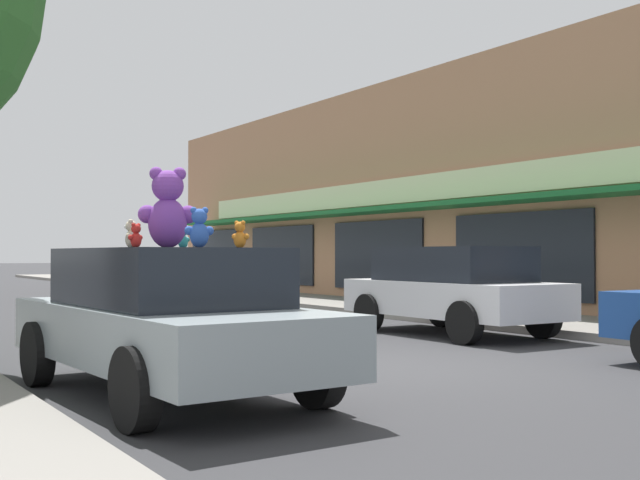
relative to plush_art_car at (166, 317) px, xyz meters
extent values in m
plane|color=#333335|center=(3.21, 0.46, -0.79)|extent=(260.00, 260.00, 0.00)
cube|color=tan|center=(16.95, 8.28, 2.40)|extent=(12.38, 33.39, 6.39)
cube|color=#19662D|center=(10.17, 8.28, 1.86)|extent=(1.17, 28.05, 0.12)
cube|color=beige|center=(10.71, 8.28, 2.41)|extent=(0.08, 26.71, 0.70)
cube|color=black|center=(10.72, 5.50, 0.61)|extent=(0.06, 4.23, 2.00)
cube|color=black|center=(10.72, 11.07, 0.61)|extent=(0.06, 4.23, 2.00)
cube|color=black|center=(10.72, 16.63, 0.61)|extent=(0.06, 4.23, 2.00)
cube|color=black|center=(10.72, 22.20, 0.61)|extent=(0.06, 4.23, 2.00)
cube|color=#8C999E|center=(0.00, 0.00, -0.16)|extent=(2.00, 4.57, 0.57)
cube|color=black|center=(0.00, 0.00, 0.41)|extent=(1.70, 2.54, 0.57)
cylinder|color=black|center=(-0.95, 1.35, -0.45)|extent=(0.23, 0.70, 0.70)
cylinder|color=black|center=(0.82, 1.43, -0.45)|extent=(0.23, 0.70, 0.70)
cylinder|color=black|center=(-0.82, -1.43, -0.45)|extent=(0.23, 0.70, 0.70)
cylinder|color=black|center=(0.95, -1.35, -0.45)|extent=(0.23, 0.70, 0.70)
ellipsoid|color=purple|center=(-0.04, -0.12, 0.94)|extent=(0.48, 0.45, 0.50)
sphere|color=purple|center=(-0.04, -0.12, 1.31)|extent=(0.41, 0.41, 0.32)
sphere|color=purple|center=(0.07, -0.17, 1.44)|extent=(0.17, 0.17, 0.13)
sphere|color=purple|center=(-0.14, -0.08, 1.44)|extent=(0.17, 0.17, 0.13)
sphere|color=#BA67ED|center=(0.01, 0.00, 1.29)|extent=(0.16, 0.16, 0.12)
sphere|color=purple|center=(0.16, -0.17, 1.03)|extent=(0.24, 0.24, 0.18)
sphere|color=purple|center=(-0.21, -0.02, 1.03)|extent=(0.24, 0.24, 0.18)
ellipsoid|color=orange|center=(0.59, -0.47, 0.78)|extent=(0.16, 0.17, 0.17)
sphere|color=orange|center=(0.59, -0.47, 0.91)|extent=(0.15, 0.15, 0.11)
sphere|color=orange|center=(0.60, -0.51, 0.95)|extent=(0.06, 0.06, 0.05)
sphere|color=orange|center=(0.57, -0.44, 0.95)|extent=(0.06, 0.06, 0.05)
sphere|color=#FFBA41|center=(0.62, -0.45, 0.90)|extent=(0.06, 0.06, 0.04)
sphere|color=orange|center=(0.63, -0.53, 0.81)|extent=(0.09, 0.09, 0.06)
sphere|color=orange|center=(0.56, -0.41, 0.81)|extent=(0.09, 0.09, 0.06)
ellipsoid|color=beige|center=(-0.36, 0.02, 0.78)|extent=(0.16, 0.17, 0.18)
sphere|color=beige|center=(-0.36, 0.02, 0.91)|extent=(0.15, 0.15, 0.11)
sphere|color=beige|center=(-0.34, 0.06, 0.96)|extent=(0.06, 0.06, 0.05)
sphere|color=beige|center=(-0.38, -0.01, 0.96)|extent=(0.06, 0.06, 0.05)
sphere|color=white|center=(-0.40, 0.04, 0.91)|extent=(0.06, 0.06, 0.04)
sphere|color=beige|center=(-0.34, 0.09, 0.81)|extent=(0.09, 0.09, 0.06)
sphere|color=beige|center=(-0.40, -0.04, 0.81)|extent=(0.09, 0.09, 0.06)
ellipsoid|color=blue|center=(0.00, -0.81, 0.81)|extent=(0.21, 0.19, 0.23)
sphere|color=blue|center=(0.00, -0.81, 0.98)|extent=(0.18, 0.18, 0.15)
sphere|color=blue|center=(0.05, -0.82, 1.04)|extent=(0.08, 0.08, 0.06)
sphere|color=blue|center=(-0.05, -0.80, 1.04)|extent=(0.08, 0.08, 0.06)
sphere|color=#548DFF|center=(0.02, -0.75, 0.97)|extent=(0.07, 0.07, 0.06)
sphere|color=blue|center=(0.09, -0.82, 0.85)|extent=(0.10, 0.10, 0.09)
sphere|color=blue|center=(-0.09, -0.77, 0.85)|extent=(0.10, 0.10, 0.09)
ellipsoid|color=red|center=(-0.42, -0.30, 0.77)|extent=(0.14, 0.13, 0.15)
sphere|color=red|center=(-0.42, -0.30, 0.87)|extent=(0.12, 0.12, 0.09)
sphere|color=red|center=(-0.39, -0.28, 0.91)|extent=(0.05, 0.05, 0.04)
sphere|color=red|center=(-0.45, -0.31, 0.91)|extent=(0.05, 0.05, 0.04)
sphere|color=#FF4741|center=(-0.44, -0.26, 0.87)|extent=(0.05, 0.05, 0.04)
sphere|color=red|center=(-0.37, -0.26, 0.79)|extent=(0.07, 0.07, 0.05)
sphere|color=red|center=(-0.48, -0.31, 0.79)|extent=(0.07, 0.07, 0.05)
ellipsoid|color=teal|center=(0.37, 0.46, 0.77)|extent=(0.12, 0.11, 0.14)
sphere|color=teal|center=(0.37, 0.46, 0.87)|extent=(0.10, 0.10, 0.09)
sphere|color=teal|center=(0.40, 0.47, 0.91)|extent=(0.04, 0.04, 0.04)
sphere|color=teal|center=(0.34, 0.46, 0.91)|extent=(0.04, 0.04, 0.04)
sphere|color=#47CDC6|center=(0.36, 0.50, 0.87)|extent=(0.04, 0.04, 0.03)
sphere|color=teal|center=(0.42, 0.48, 0.79)|extent=(0.06, 0.06, 0.05)
sphere|color=teal|center=(0.31, 0.46, 0.79)|extent=(0.06, 0.06, 0.05)
cube|color=silver|center=(6.58, 3.13, -0.14)|extent=(1.82, 4.17, 0.60)
cube|color=black|center=(6.58, 3.13, 0.46)|extent=(1.60, 2.67, 0.61)
cylinder|color=black|center=(5.69, 4.43, -0.45)|extent=(0.20, 0.70, 0.70)
cylinder|color=black|center=(7.47, 4.43, -0.45)|extent=(0.20, 0.70, 0.70)
cylinder|color=black|center=(5.69, 1.84, -0.45)|extent=(0.20, 0.70, 0.70)
cylinder|color=black|center=(7.47, 1.84, -0.45)|extent=(0.20, 0.70, 0.70)
camera|label=1|loc=(-2.99, -7.65, 0.63)|focal=45.00mm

